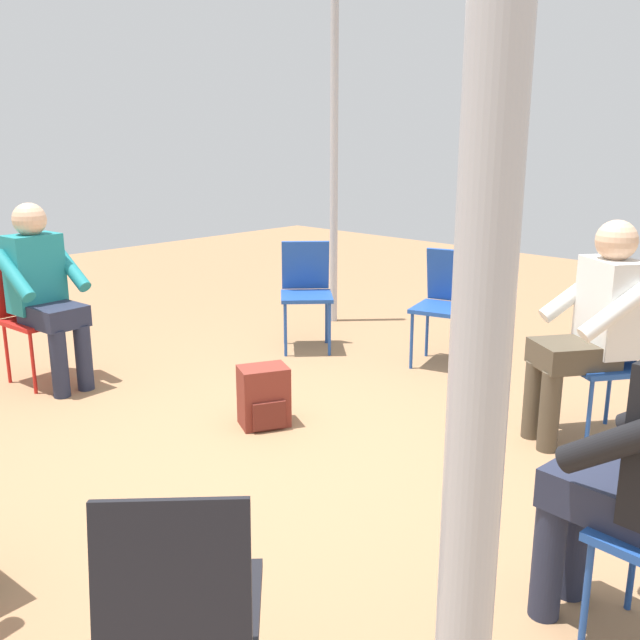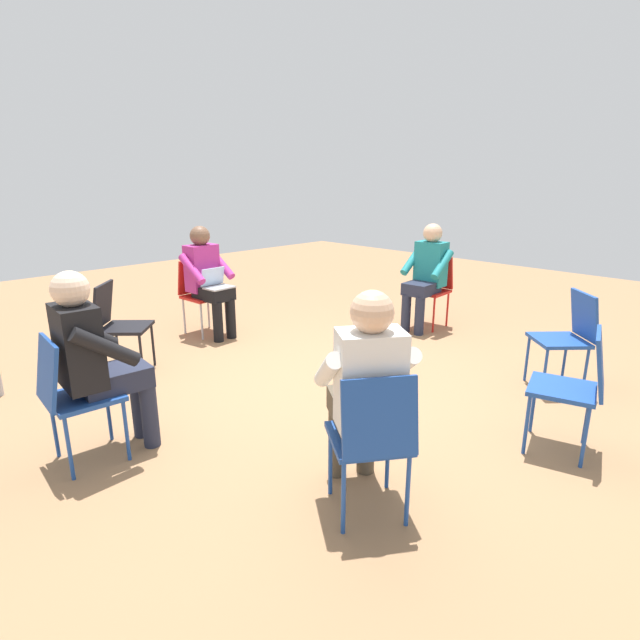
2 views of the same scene
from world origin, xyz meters
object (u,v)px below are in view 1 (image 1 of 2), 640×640
(person_in_teal, at_px, (43,286))
(chair_southwest, at_px, (306,287))
(backpack_near_laptop_user, at_px, (264,400))
(person_in_white, at_px, (593,321))
(chair_northwest, at_px, (616,354))
(chair_south, at_px, (33,311))
(chair_west, at_px, (446,299))
(chair_northeast, at_px, (182,606))

(person_in_teal, bearing_deg, chair_southwest, 156.60)
(chair_southwest, relative_size, backpack_near_laptop_user, 2.36)
(person_in_white, bearing_deg, backpack_near_laptop_user, 71.70)
(backpack_near_laptop_user, bearing_deg, person_in_teal, -71.31)
(chair_southwest, distance_m, person_in_teal, 1.96)
(chair_northwest, bearing_deg, person_in_teal, 64.16)
(backpack_near_laptop_user, bearing_deg, chair_northwest, 128.52)
(person_in_teal, relative_size, backpack_near_laptop_user, 3.44)
(chair_south, xyz_separation_m, chair_west, (-2.27, 1.85, 0.00))
(chair_northeast, bearing_deg, backpack_near_laptop_user, 86.70)
(chair_west, bearing_deg, chair_northeast, 97.46)
(chair_northwest, relative_size, person_in_white, 0.69)
(chair_southwest, bearing_deg, chair_northeast, 83.06)
(chair_southwest, height_order, person_in_teal, person_in_teal)
(chair_southwest, distance_m, person_in_white, 2.41)
(person_in_white, bearing_deg, chair_northwest, -90.00)
(backpack_near_laptop_user, bearing_deg, chair_south, -72.62)
(chair_west, xyz_separation_m, backpack_near_laptop_user, (1.73, -0.10, -0.34))
(chair_south, height_order, backpack_near_laptop_user, chair_south)
(person_in_teal, bearing_deg, person_in_white, 114.03)
(chair_south, relative_size, backpack_near_laptop_user, 2.36)
(chair_northeast, height_order, person_in_white, person_in_white)
(chair_south, distance_m, person_in_white, 3.61)
(chair_southwest, bearing_deg, chair_west, 155.01)
(chair_south, xyz_separation_m, person_in_teal, (-0.01, 0.17, 0.20))
(chair_northeast, distance_m, chair_south, 3.54)
(chair_south, height_order, chair_northwest, same)
(chair_northeast, bearing_deg, person_in_teal, 113.33)
(chair_west, xyz_separation_m, person_in_white, (0.63, 1.36, 0.20))
(chair_northeast, bearing_deg, chair_south, 114.46)
(chair_northwest, bearing_deg, chair_south, 63.08)
(person_in_white, bearing_deg, chair_south, 61.88)
(chair_southwest, bearing_deg, person_in_teal, 23.94)
(person_in_white, relative_size, backpack_near_laptop_user, 3.44)
(chair_northwest, height_order, chair_west, same)
(chair_southwest, xyz_separation_m, backpack_near_laptop_user, (1.31, 0.94, -0.34))
(chair_northeast, distance_m, chair_west, 3.76)
(chair_west, bearing_deg, chair_southwest, 5.90)
(chair_south, relative_size, chair_northwest, 1.00)
(chair_south, bearing_deg, chair_southwest, 152.27)
(chair_south, xyz_separation_m, backpack_near_laptop_user, (-0.55, 1.75, -0.34))
(person_in_teal, bearing_deg, chair_northwest, 115.24)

